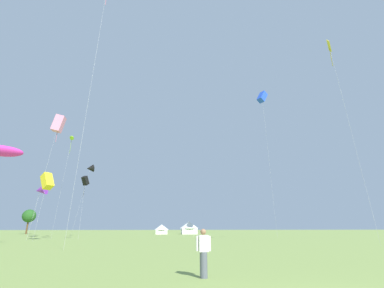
{
  "coord_description": "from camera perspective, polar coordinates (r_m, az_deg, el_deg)",
  "views": [
    {
      "loc": [
        -4.54,
        -5.53,
        1.78
      ],
      "look_at": [
        0.0,
        32.0,
        13.69
      ],
      "focal_mm": 24.8,
      "sensor_mm": 36.0,
      "label": 1
    }
  ],
  "objects": [
    {
      "name": "kite_blue_box",
      "position": [
        58.73,
        14.86,
        9.71
      ],
      "size": [
        2.64,
        2.2,
        29.43
      ],
      "color": "blue",
      "rests_on": "ground"
    },
    {
      "name": "kite_black_delta",
      "position": [
        57.75,
        -21.07,
        -4.92
      ],
      "size": [
        2.86,
        2.07,
        14.06
      ],
      "color": "black",
      "rests_on": "ground"
    },
    {
      "name": "kite_yellow_box",
      "position": [
        44.13,
        -28.69,
        -7.01
      ],
      "size": [
        2.41,
        2.4,
        9.48
      ],
      "color": "yellow",
      "rests_on": "ground"
    },
    {
      "name": "kite_lime_parafoil",
      "position": [
        54.39,
        -24.45,
        1.12
      ],
      "size": [
        1.55,
        2.33,
        18.08
      ],
      "color": "#99DB2D",
      "rests_on": "ground"
    },
    {
      "name": "kite_magenta_parafoil",
      "position": [
        33.82,
        -35.79,
        -1.2
      ],
      "size": [
        4.3,
        2.96,
        10.1
      ],
      "color": "#E02DA3",
      "rests_on": "ground"
    },
    {
      "name": "kite_black_box",
      "position": [
        47.69,
        -21.97,
        -7.34
      ],
      "size": [
        1.2,
        2.33,
        9.98
      ],
      "color": "black",
      "rests_on": "ground"
    },
    {
      "name": "kite_pink_box",
      "position": [
        49.45,
        -26.76,
        3.91
      ],
      "size": [
        1.95,
        2.74,
        19.72
      ],
      "color": "pink",
      "rests_on": "ground"
    },
    {
      "name": "kite_purple_delta",
      "position": [
        66.33,
        -29.75,
        -8.57
      ],
      "size": [
        2.65,
        3.77,
        10.84
      ],
      "color": "purple",
      "rests_on": "ground"
    },
    {
      "name": "kite_yellow_diamond",
      "position": [
        40.93,
        27.55,
        17.49
      ],
      "size": [
        1.14,
        2.27,
        25.6
      ],
      "color": "yellow",
      "rests_on": "ground"
    },
    {
      "name": "person_spectator",
      "position": [
        10.78,
        2.48,
        -22.44
      ],
      "size": [
        0.57,
        0.28,
        1.73
      ],
      "color": "#565B66",
      "rests_on": "ground"
    },
    {
      "name": "festival_tent_center",
      "position": [
        75.41,
        -6.56,
        -17.67
      ],
      "size": [
        3.88,
        3.88,
        2.52
      ],
      "color": "white",
      "rests_on": "ground"
    },
    {
      "name": "festival_tent_right",
      "position": [
        75.86,
        -0.63,
        -17.44
      ],
      "size": [
        5.11,
        5.11,
        3.32
      ],
      "color": "white",
      "rests_on": "ground"
    },
    {
      "name": "tree_distant_left",
      "position": [
        89.49,
        -31.62,
        -13.06
      ],
      "size": [
        3.53,
        3.53,
        6.62
      ],
      "color": "brown",
      "rests_on": "ground"
    }
  ]
}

